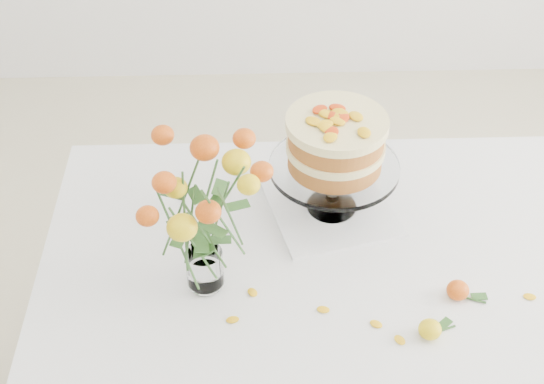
{
  "coord_description": "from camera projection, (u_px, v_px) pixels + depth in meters",
  "views": [
    {
      "loc": [
        -0.25,
        -1.08,
        1.92
      ],
      "look_at": [
        -0.22,
        0.09,
        0.91
      ],
      "focal_mm": 50.0,
      "sensor_mm": 36.0,
      "label": 1
    }
  ],
  "objects": [
    {
      "name": "napkin",
      "position": [
        331.0,
        208.0,
        1.73
      ],
      "size": [
        0.32,
        0.32,
        0.01
      ],
      "primitive_type": "cube",
      "rotation": [
        0.0,
        0.0,
        0.25
      ],
      "color": "white",
      "rests_on": "table"
    },
    {
      "name": "stray_petal_a",
      "position": [
        323.0,
        310.0,
        1.5
      ],
      "size": [
        0.03,
        0.02,
        0.0
      ],
      "primitive_type": "ellipsoid",
      "color": "#F6B40F",
      "rests_on": "table"
    },
    {
      "name": "loose_rose_far",
      "position": [
        458.0,
        290.0,
        1.52
      ],
      "size": [
        0.08,
        0.05,
        0.04
      ],
      "rotation": [
        0.0,
        0.0,
        -0.38
      ],
      "color": "#BA4109",
      "rests_on": "table"
    },
    {
      "name": "table",
      "position": [
        373.0,
        298.0,
        1.64
      ],
      "size": [
        1.43,
        0.93,
        0.76
      ],
      "color": "tan",
      "rests_on": "ground"
    },
    {
      "name": "stray_petal_c",
      "position": [
        400.0,
        340.0,
        1.45
      ],
      "size": [
        0.03,
        0.02,
        0.0
      ],
      "primitive_type": "ellipsoid",
      "color": "#F6B40F",
      "rests_on": "table"
    },
    {
      "name": "stray_petal_e",
      "position": [
        233.0,
        320.0,
        1.48
      ],
      "size": [
        0.03,
        0.02,
        0.0
      ],
      "primitive_type": "ellipsoid",
      "color": "#F6B40F",
      "rests_on": "table"
    },
    {
      "name": "stray_petal_d",
      "position": [
        252.0,
        292.0,
        1.54
      ],
      "size": [
        0.03,
        0.02,
        0.0
      ],
      "primitive_type": "ellipsoid",
      "color": "#F6B40F",
      "rests_on": "table"
    },
    {
      "name": "stray_petal_f",
      "position": [
        530.0,
        297.0,
        1.53
      ],
      "size": [
        0.03,
        0.02,
        0.0
      ],
      "primitive_type": "ellipsoid",
      "color": "#F6B40F",
      "rests_on": "table"
    },
    {
      "name": "cake_stand",
      "position": [
        335.0,
        147.0,
        1.61
      ],
      "size": [
        0.29,
        0.29,
        0.26
      ],
      "rotation": [
        0.0,
        0.0,
        0.12
      ],
      "color": "white",
      "rests_on": "napkin"
    },
    {
      "name": "stray_petal_b",
      "position": [
        376.0,
        324.0,
        1.47
      ],
      "size": [
        0.03,
        0.02,
        0.0
      ],
      "primitive_type": "ellipsoid",
      "color": "#F6B40F",
      "rests_on": "table"
    },
    {
      "name": "loose_rose_near",
      "position": [
        430.0,
        329.0,
        1.44
      ],
      "size": [
        0.08,
        0.04,
        0.04
      ],
      "rotation": [
        0.0,
        0.0,
        0.33
      ],
      "color": "yellow",
      "rests_on": "table"
    },
    {
      "name": "rose_vase",
      "position": [
        200.0,
        205.0,
        1.41
      ],
      "size": [
        0.32,
        0.32,
        0.38
      ],
      "rotation": [
        0.0,
        0.0,
        0.38
      ],
      "color": "white",
      "rests_on": "table"
    }
  ]
}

